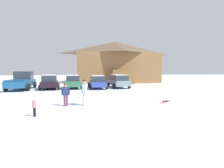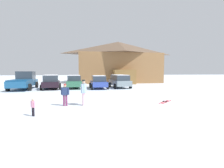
{
  "view_description": "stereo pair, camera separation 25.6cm",
  "coord_description": "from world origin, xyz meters",
  "px_view_note": "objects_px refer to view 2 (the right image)",
  "views": [
    {
      "loc": [
        -2.05,
        -7.06,
        2.25
      ],
      "look_at": [
        0.31,
        6.5,
        1.19
      ],
      "focal_mm": 28.0,
      "sensor_mm": 36.0,
      "label": 1
    },
    {
      "loc": [
        -1.8,
        -7.1,
        2.25
      ],
      "look_at": [
        0.31,
        6.5,
        1.19
      ],
      "focal_mm": 28.0,
      "sensor_mm": 36.0,
      "label": 2
    }
  ],
  "objects_px": {
    "parked_green_coupe": "(74,82)",
    "skier_child_in_pink_snowsuit": "(33,106)",
    "pickup_truck": "(24,81)",
    "skier_adult_in_blue_parka": "(84,91)",
    "pair_of_skis": "(165,102)",
    "skier_teen_in_navy_coat": "(65,93)",
    "parked_black_sedan": "(51,82)",
    "parked_blue_hatchback": "(99,82)",
    "ski_lodge": "(118,62)",
    "parked_grey_wagon": "(120,81)"
  },
  "relations": [
    {
      "from": "parked_green_coupe",
      "to": "parked_grey_wagon",
      "type": "distance_m",
      "value": 5.84
    },
    {
      "from": "pair_of_skis",
      "to": "skier_child_in_pink_snowsuit",
      "type": "bearing_deg",
      "value": -162.12
    },
    {
      "from": "parked_black_sedan",
      "to": "parked_green_coupe",
      "type": "xyz_separation_m",
      "value": [
        2.73,
        0.42,
        -0.02
      ]
    },
    {
      "from": "skier_teen_in_navy_coat",
      "to": "parked_blue_hatchback",
      "type": "bearing_deg",
      "value": 74.42
    },
    {
      "from": "parked_green_coupe",
      "to": "parked_blue_hatchback",
      "type": "distance_m",
      "value": 3.11
    },
    {
      "from": "parked_blue_hatchback",
      "to": "skier_teen_in_navy_coat",
      "type": "relative_size",
      "value": 3.06
    },
    {
      "from": "ski_lodge",
      "to": "parked_grey_wagon",
      "type": "xyz_separation_m",
      "value": [
        -1.89,
        -10.91,
        -3.01
      ]
    },
    {
      "from": "parked_black_sedan",
      "to": "parked_grey_wagon",
      "type": "relative_size",
      "value": 0.95
    },
    {
      "from": "parked_grey_wagon",
      "to": "pickup_truck",
      "type": "relative_size",
      "value": 0.75
    },
    {
      "from": "parked_blue_hatchback",
      "to": "skier_adult_in_blue_parka",
      "type": "height_order",
      "value": "skier_adult_in_blue_parka"
    },
    {
      "from": "skier_teen_in_navy_coat",
      "to": "pair_of_skis",
      "type": "relative_size",
      "value": 0.98
    },
    {
      "from": "parked_black_sedan",
      "to": "pair_of_skis",
      "type": "relative_size",
      "value": 2.97
    },
    {
      "from": "parked_grey_wagon",
      "to": "skier_child_in_pink_snowsuit",
      "type": "height_order",
      "value": "parked_grey_wagon"
    },
    {
      "from": "skier_child_in_pink_snowsuit",
      "to": "skier_adult_in_blue_parka",
      "type": "xyz_separation_m",
      "value": [
        2.46,
        2.33,
        0.44
      ]
    },
    {
      "from": "parked_blue_hatchback",
      "to": "skier_teen_in_navy_coat",
      "type": "xyz_separation_m",
      "value": [
        -2.94,
        -10.54,
        -0.03
      ]
    },
    {
      "from": "parked_black_sedan",
      "to": "pickup_truck",
      "type": "height_order",
      "value": "pickup_truck"
    },
    {
      "from": "ski_lodge",
      "to": "parked_black_sedan",
      "type": "height_order",
      "value": "ski_lodge"
    },
    {
      "from": "ski_lodge",
      "to": "skier_child_in_pink_snowsuit",
      "type": "xyz_separation_m",
      "value": [
        -8.92,
        -24.31,
        -3.42
      ]
    },
    {
      "from": "parked_grey_wagon",
      "to": "skier_adult_in_blue_parka",
      "type": "bearing_deg",
      "value": -112.43
    },
    {
      "from": "parked_grey_wagon",
      "to": "pickup_truck",
      "type": "distance_m",
      "value": 11.81
    },
    {
      "from": "skier_adult_in_blue_parka",
      "to": "pair_of_skis",
      "type": "distance_m",
      "value": 5.83
    },
    {
      "from": "pickup_truck",
      "to": "skier_adult_in_blue_parka",
      "type": "xyz_separation_m",
      "value": [
        7.24,
        -11.21,
        -0.05
      ]
    },
    {
      "from": "pickup_truck",
      "to": "skier_child_in_pink_snowsuit",
      "type": "bearing_deg",
      "value": -70.56
    },
    {
      "from": "parked_grey_wagon",
      "to": "skier_teen_in_navy_coat",
      "type": "relative_size",
      "value": 3.18
    },
    {
      "from": "parked_blue_hatchback",
      "to": "skier_adult_in_blue_parka",
      "type": "xyz_separation_m",
      "value": [
        -1.77,
        -10.56,
        0.12
      ]
    },
    {
      "from": "pair_of_skis",
      "to": "parked_green_coupe",
      "type": "bearing_deg",
      "value": 122.76
    },
    {
      "from": "parked_green_coupe",
      "to": "skier_child_in_pink_snowsuit",
      "type": "distance_m",
      "value": 13.61
    },
    {
      "from": "parked_black_sedan",
      "to": "pickup_truck",
      "type": "bearing_deg",
      "value": 172.86
    },
    {
      "from": "parked_blue_hatchback",
      "to": "pickup_truck",
      "type": "xyz_separation_m",
      "value": [
        -9.0,
        0.65,
        0.17
      ]
    },
    {
      "from": "ski_lodge",
      "to": "pair_of_skis",
      "type": "xyz_separation_m",
      "value": [
        -0.71,
        -21.67,
        -3.9
      ]
    },
    {
      "from": "parked_blue_hatchback",
      "to": "skier_adult_in_blue_parka",
      "type": "bearing_deg",
      "value": -99.5
    },
    {
      "from": "ski_lodge",
      "to": "skier_child_in_pink_snowsuit",
      "type": "height_order",
      "value": "ski_lodge"
    },
    {
      "from": "pair_of_skis",
      "to": "skier_teen_in_navy_coat",
      "type": "bearing_deg",
      "value": -177.55
    },
    {
      "from": "parked_blue_hatchback",
      "to": "parked_grey_wagon",
      "type": "bearing_deg",
      "value": 10.5
    },
    {
      "from": "parked_green_coupe",
      "to": "pickup_truck",
      "type": "distance_m",
      "value": 5.97
    },
    {
      "from": "parked_grey_wagon",
      "to": "parked_green_coupe",
      "type": "bearing_deg",
      "value": 178.57
    },
    {
      "from": "parked_green_coupe",
      "to": "parked_blue_hatchback",
      "type": "relative_size",
      "value": 1.0
    },
    {
      "from": "pickup_truck",
      "to": "skier_teen_in_navy_coat",
      "type": "xyz_separation_m",
      "value": [
        6.07,
        -11.19,
        -0.2
      ]
    },
    {
      "from": "parked_green_coupe",
      "to": "skier_teen_in_navy_coat",
      "type": "relative_size",
      "value": 3.05
    },
    {
      "from": "ski_lodge",
      "to": "parked_blue_hatchback",
      "type": "height_order",
      "value": "ski_lodge"
    },
    {
      "from": "ski_lodge",
      "to": "pair_of_skis",
      "type": "bearing_deg",
      "value": -91.89
    },
    {
      "from": "pickup_truck",
      "to": "parked_green_coupe",
      "type": "bearing_deg",
      "value": 0.11
    },
    {
      "from": "parked_green_coupe",
      "to": "skier_child_in_pink_snowsuit",
      "type": "height_order",
      "value": "parked_green_coupe"
    },
    {
      "from": "parked_blue_hatchback",
      "to": "pair_of_skis",
      "type": "relative_size",
      "value": 3.01
    },
    {
      "from": "parked_blue_hatchback",
      "to": "skier_teen_in_navy_coat",
      "type": "distance_m",
      "value": 10.94
    },
    {
      "from": "parked_blue_hatchback",
      "to": "skier_child_in_pink_snowsuit",
      "type": "relative_size",
      "value": 4.83
    },
    {
      "from": "ski_lodge",
      "to": "skier_teen_in_navy_coat",
      "type": "xyz_separation_m",
      "value": [
        -7.63,
        -21.96,
        -3.13
      ]
    },
    {
      "from": "parked_blue_hatchback",
      "to": "pickup_truck",
      "type": "height_order",
      "value": "pickup_truck"
    },
    {
      "from": "parked_black_sedan",
      "to": "skier_child_in_pink_snowsuit",
      "type": "distance_m",
      "value": 13.23
    },
    {
      "from": "parked_black_sedan",
      "to": "parked_green_coupe",
      "type": "relative_size",
      "value": 0.99
    }
  ]
}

